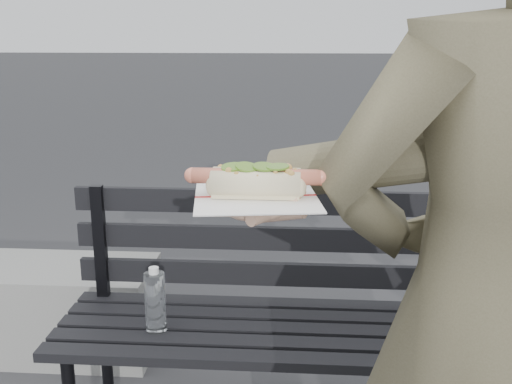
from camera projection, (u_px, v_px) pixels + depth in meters
The scene contains 4 objects.
park_bench at pixel (290, 305), 1.94m from camera, with size 1.50×0.44×0.88m.
concrete_block at pixel (19, 307), 2.65m from camera, with size 1.20×0.40×0.40m, color slate.
person at pixel (486, 325), 1.05m from camera, with size 0.64×0.42×1.76m, color #4B4732.
held_hotdog at pixel (378, 165), 0.97m from camera, with size 0.63×0.30×0.20m.
Camera 1 is at (0.09, -0.82, 1.38)m, focal length 42.00 mm.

